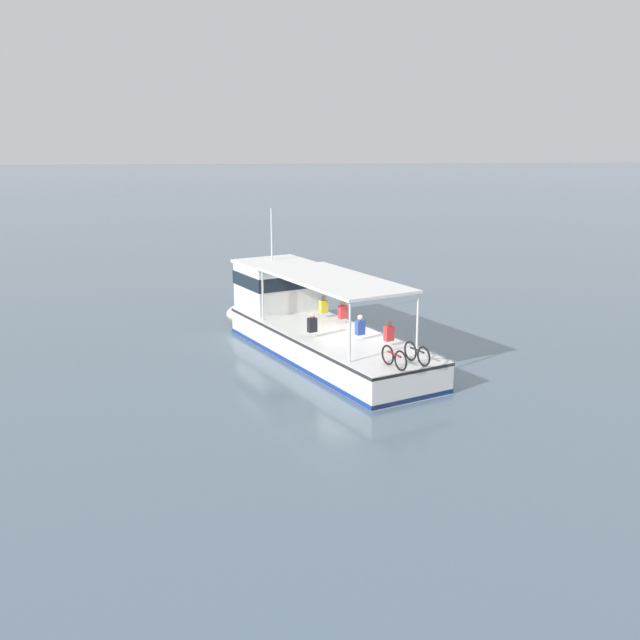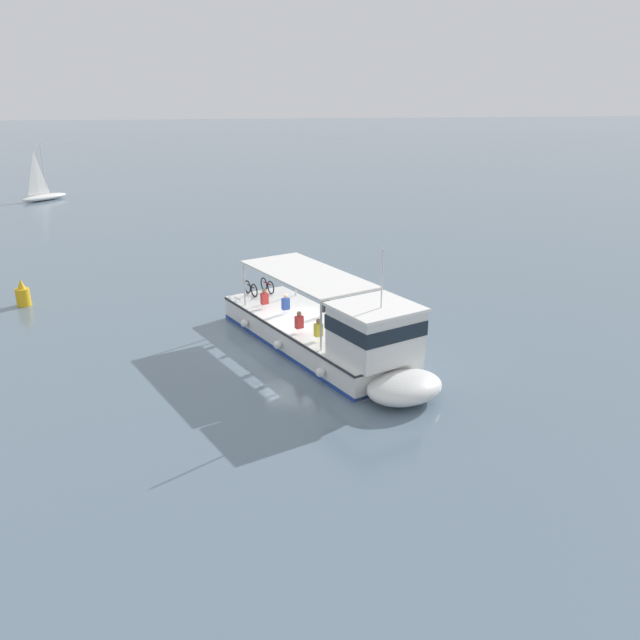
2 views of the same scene
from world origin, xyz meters
TOP-DOWN VIEW (x-y plane):
  - ground_plane at (0.00, 0.00)m, footprint 400.00×400.00m
  - ferry_main at (-2.06, -1.51)m, footprint 12.84×8.09m

SIDE VIEW (x-z plane):
  - ground_plane at x=0.00m, z-range 0.00..0.00m
  - ferry_main at x=-2.06m, z-range -1.64..3.68m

